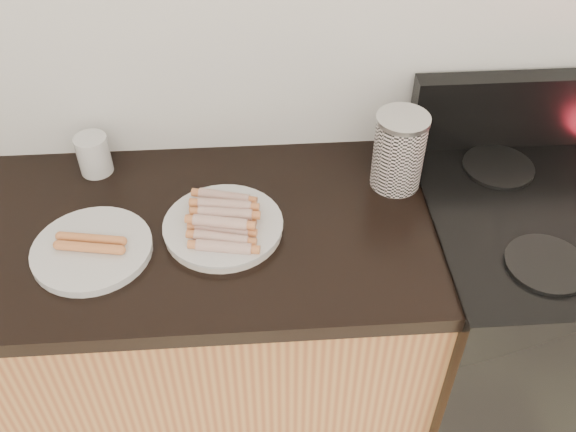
{
  "coord_description": "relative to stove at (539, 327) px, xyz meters",
  "views": [
    {
      "loc": [
        -0.01,
        0.6,
        1.93
      ],
      "look_at": [
        0.06,
        1.62,
        0.99
      ],
      "focal_mm": 40.0,
      "sensor_mm": 36.0,
      "label": 1
    }
  ],
  "objects": [
    {
      "name": "burner_near_left",
      "position": [
        -0.17,
        -0.17,
        0.46
      ],
      "size": [
        0.18,
        0.18,
        0.01
      ],
      "primitive_type": "cylinder",
      "color": "black",
      "rests_on": "stove"
    },
    {
      "name": "burner_far_left",
      "position": [
        -0.17,
        0.17,
        0.46
      ],
      "size": [
        0.18,
        0.18,
        0.01
      ],
      "primitive_type": "cylinder",
      "color": "black",
      "rests_on": "stove"
    },
    {
      "name": "mug",
      "position": [
        -1.2,
        0.24,
        0.5
      ],
      "size": [
        0.09,
        0.09,
        0.1
      ],
      "primitive_type": "cylinder",
      "rotation": [
        0.0,
        0.0,
        0.1
      ],
      "color": "white",
      "rests_on": "counter_slab"
    },
    {
      "name": "hotdog_pile",
      "position": [
        -0.87,
        -0.0,
        0.48
      ],
      "size": [
        0.13,
        0.22,
        0.05
      ],
      "rotation": [
        0.0,
        0.0,
        -0.24
      ],
      "color": "#993635",
      "rests_on": "main_plate"
    },
    {
      "name": "main_plate",
      "position": [
        -0.87,
        -0.0,
        0.45
      ],
      "size": [
        0.28,
        0.28,
        0.02
      ],
      "primitive_type": "cylinder",
      "rotation": [
        0.0,
        0.0,
        0.02
      ],
      "color": "white",
      "rests_on": "counter_slab"
    },
    {
      "name": "side_plate",
      "position": [
        -1.16,
        -0.05,
        0.45
      ],
      "size": [
        0.34,
        0.34,
        0.02
      ],
      "primitive_type": "cylinder",
      "rotation": [
        0.0,
        0.0,
        0.33
      ],
      "color": "silver",
      "rests_on": "counter_slab"
    },
    {
      "name": "cabinet_base",
      "position": [
        -1.48,
        0.01,
        -0.03
      ],
      "size": [
        2.2,
        0.59,
        0.86
      ],
      "primitive_type": "cube",
      "color": "#AA753F",
      "rests_on": "floor"
    },
    {
      "name": "plain_sausages",
      "position": [
        -1.16,
        -0.05,
        0.47
      ],
      "size": [
        0.14,
        0.07,
        0.02
      ],
      "rotation": [
        0.0,
        0.0,
        -0.18
      ],
      "color": "#D48448",
      "rests_on": "side_plate"
    },
    {
      "name": "wall_back",
      "position": [
        -0.78,
        0.32,
        0.84
      ],
      "size": [
        4.0,
        0.04,
        2.6
      ],
      "primitive_type": "cube",
      "color": "silver",
      "rests_on": "ground"
    },
    {
      "name": "canister",
      "position": [
        -0.44,
        0.14,
        0.54
      ],
      "size": [
        0.13,
        0.13,
        0.2
      ],
      "rotation": [
        0.0,
        0.0,
        0.2
      ],
      "color": "white",
      "rests_on": "counter_slab"
    },
    {
      "name": "stove",
      "position": [
        0.0,
        0.0,
        0.0
      ],
      "size": [
        0.76,
        0.65,
        0.91
      ],
      "color": "black",
      "rests_on": "floor"
    },
    {
      "name": "stove_panel",
      "position": [
        0.0,
        0.28,
        0.55
      ],
      "size": [
        0.76,
        0.06,
        0.2
      ],
      "primitive_type": "cube",
      "color": "black",
      "rests_on": "stove"
    }
  ]
}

